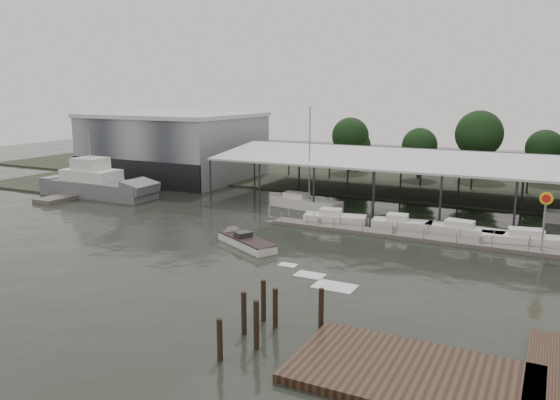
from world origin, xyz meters
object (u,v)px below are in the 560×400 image
at_px(shell_fuel_sign, 545,211).
at_px(grey_trawler, 98,185).
at_px(white_sailboat, 305,203).
at_px(speedboat_underway, 243,241).

bearing_deg(shell_fuel_sign, grey_trawler, 177.62).
distance_m(shell_fuel_sign, grey_trawler, 54.41).
distance_m(grey_trawler, white_sailboat, 28.63).
bearing_deg(grey_trawler, speedboat_underway, -21.98).
height_order(grey_trawler, white_sailboat, white_sailboat).
bearing_deg(grey_trawler, white_sailboat, 10.69).
xyz_separation_m(white_sailboat, speedboat_underway, (1.45, -17.13, -0.26)).
xyz_separation_m(shell_fuel_sign, speedboat_underway, (-24.82, -9.17, -3.53)).
xyz_separation_m(shell_fuel_sign, grey_trawler, (-54.32, 2.26, -2.35)).
distance_m(grey_trawler, speedboat_underway, 31.66).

